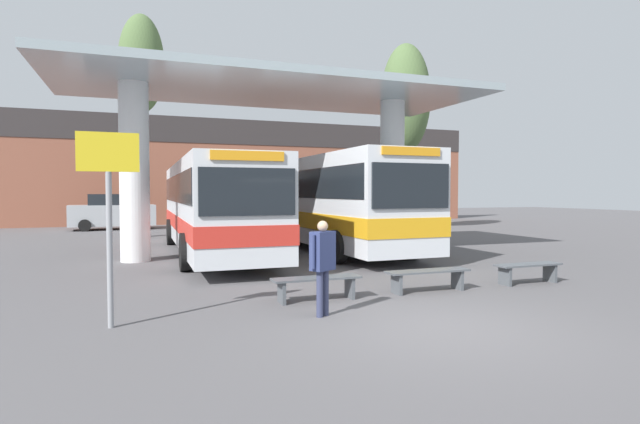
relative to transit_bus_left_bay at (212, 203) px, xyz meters
The scene contains 13 objects.
ground_plane 11.06m from the transit_bus_left_bay, 79.95° to the right, with size 100.00×100.00×0.00m, color #565456.
townhouse_backdrop 16.84m from the transit_bus_left_bay, 83.44° to the left, with size 40.00×0.58×7.04m.
station_canopy 3.74m from the transit_bus_left_bay, 33.23° to the right, with size 13.80×5.95×5.64m.
transit_bus_left_bay is the anchor object (origin of this frame).
transit_bus_center_bay 4.32m from the transit_bus_left_bay, ahead, with size 2.92×10.48×3.32m.
waiting_bench_near_pillar 9.10m from the transit_bus_left_bay, 68.66° to the right, with size 1.86×0.44×0.46m.
waiting_bench_mid_platform 8.52m from the transit_bus_left_bay, 84.72° to the right, with size 1.75×0.44×0.46m.
waiting_bench_far_platform 10.36m from the transit_bus_left_bay, 54.63° to the right, with size 1.63×0.44×0.46m.
info_sign_platform 9.53m from the transit_bus_left_bay, 107.59° to the right, with size 0.90×0.09×3.01m.
pedestrian_waiting 9.59m from the transit_bus_left_bay, 87.29° to the right, with size 0.56×0.41×1.62m.
poplar_tree_behind_left 9.94m from the transit_bus_left_bay, 105.70° to the left, with size 2.07×2.07×10.39m.
poplar_tree_behind_right 14.59m from the transit_bus_left_bay, 30.89° to the left, with size 2.72×2.72×10.28m.
parked_car_street 13.57m from the transit_bus_left_bay, 105.77° to the left, with size 4.64×2.17×2.01m.
Camera 1 is at (-4.41, -6.61, 2.10)m, focal length 28.00 mm.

